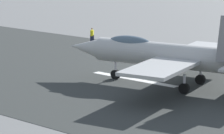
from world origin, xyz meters
name	(u,v)px	position (x,y,z in m)	size (l,w,h in m)	color
ground_plane	(140,80)	(0.00, 0.00, 0.00)	(400.00, 400.00, 0.00)	slate
runway_strip	(140,80)	(-0.02, 0.00, 0.01)	(240.00, 26.00, 0.02)	#2D302E
fighter_jet	(171,55)	(-2.88, -0.01, 2.39)	(16.75, 14.67, 5.58)	#9E9F9E
crew_person	(92,35)	(14.62, -10.78, 0.84)	(0.46, 0.62, 1.68)	#1E2338
marker_cone_mid	(203,51)	(2.16, -12.92, 0.28)	(0.44, 0.44, 0.55)	orange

